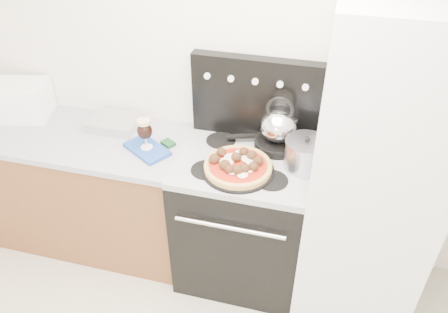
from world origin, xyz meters
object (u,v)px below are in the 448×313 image
(beer_glass, at_px, (145,134))
(pizza_pan, at_px, (238,170))
(toaster_oven, at_px, (19,100))
(pizza, at_px, (238,165))
(base_cabinet, at_px, (88,190))
(stove_body, at_px, (242,220))
(fridge, at_px, (373,177))
(oven_mitt, at_px, (147,149))
(skillet, at_px, (277,144))
(tea_kettle, at_px, (279,123))
(stock_pot, at_px, (305,155))

(beer_glass, relative_size, pizza_pan, 0.48)
(toaster_oven, distance_m, pizza, 1.55)
(base_cabinet, xyz_separation_m, stove_body, (1.10, -0.02, 0.01))
(fridge, relative_size, pizza, 5.09)
(base_cabinet, distance_m, pizza, 1.22)
(oven_mitt, xyz_separation_m, pizza_pan, (0.57, -0.08, 0.01))
(beer_glass, xyz_separation_m, skillet, (0.74, 0.20, -0.08))
(tea_kettle, bearing_deg, pizza, -127.14)
(skillet, xyz_separation_m, tea_kettle, (0.00, 0.00, 0.14))
(skillet, bearing_deg, tea_kettle, 0.00)
(skillet, bearing_deg, pizza_pan, -121.47)
(fridge, relative_size, beer_glass, 9.82)
(oven_mitt, relative_size, skillet, 1.04)
(toaster_oven, relative_size, tea_kettle, 1.53)
(base_cabinet, distance_m, stock_pot, 1.55)
(toaster_oven, bearing_deg, oven_mitt, -23.70)
(beer_glass, relative_size, skillet, 0.72)
(toaster_oven, bearing_deg, stock_pot, -17.17)
(pizza_pan, distance_m, tea_kettle, 0.37)
(stove_body, bearing_deg, pizza_pan, -96.87)
(pizza_pan, xyz_separation_m, tea_kettle, (0.17, 0.28, 0.16))
(fridge, relative_size, toaster_oven, 5.20)
(fridge, bearing_deg, tea_kettle, 160.28)
(oven_mitt, height_order, beer_glass, beer_glass)
(pizza, bearing_deg, beer_glass, 172.36)
(base_cabinet, distance_m, pizza_pan, 1.21)
(oven_mitt, bearing_deg, stove_body, 3.40)
(pizza, height_order, tea_kettle, tea_kettle)
(tea_kettle, relative_size, stock_pot, 1.06)
(stove_body, height_order, stock_pot, stock_pot)
(base_cabinet, bearing_deg, tea_kettle, 6.51)
(stock_pot, bearing_deg, stove_body, -177.88)
(toaster_oven, xyz_separation_m, beer_glass, (0.96, -0.18, 0.01))
(stove_body, xyz_separation_m, oven_mitt, (-0.58, -0.03, 0.47))
(fridge, relative_size, oven_mitt, 6.83)
(stock_pot, bearing_deg, base_cabinet, 179.50)
(tea_kettle, bearing_deg, base_cabinet, -179.15)
(fridge, bearing_deg, skillet, 160.28)
(beer_glass, bearing_deg, base_cabinet, 173.46)
(beer_glass, distance_m, stock_pot, 0.92)
(stock_pot, bearing_deg, tea_kettle, 138.33)
(tea_kettle, distance_m, stock_pot, 0.25)
(fridge, distance_m, oven_mitt, 1.28)
(base_cabinet, relative_size, pizza, 3.88)
(stove_body, xyz_separation_m, fridge, (0.70, -0.03, 0.51))
(skillet, bearing_deg, stock_pot, -41.67)
(skillet, relative_size, tea_kettle, 1.12)
(skillet, height_order, stock_pot, stock_pot)
(fridge, bearing_deg, beer_glass, -179.57)
(stove_body, distance_m, skillet, 0.55)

